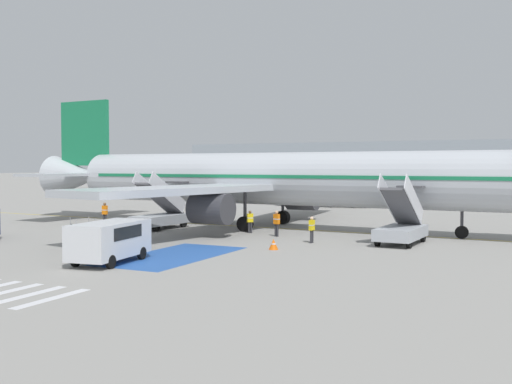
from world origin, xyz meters
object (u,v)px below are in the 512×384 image
(terminal_building, at_px, (439,167))
(ground_crew_0, at_px, (105,212))
(fuel_tanker, at_px, (326,191))
(baggage_cart, at_px, (83,227))
(airliner, at_px, (278,179))
(boarding_stairs_forward, at_px, (401,227))
(traffic_cone_0, at_px, (273,244))
(traffic_cone_1, at_px, (111,234))
(ground_crew_3, at_px, (250,220))
(service_van_1, at_px, (110,238))
(boarding_stairs_aft, at_px, (161,215))
(ground_crew_1, at_px, (312,228))
(ground_crew_2, at_px, (277,222))

(terminal_building, bearing_deg, ground_crew_0, -101.72)
(ground_crew_0, bearing_deg, fuel_tanker, -111.66)
(ground_crew_0, bearing_deg, baggage_cart, 96.86)
(airliner, bearing_deg, boarding_stairs_forward, 66.98)
(ground_crew_0, relative_size, traffic_cone_0, 3.04)
(fuel_tanker, xyz_separation_m, terminal_building, (6.24, 42.50, 2.66))
(baggage_cart, distance_m, traffic_cone_1, 5.48)
(boarding_stairs_forward, bearing_deg, ground_crew_3, 176.14)
(service_van_1, xyz_separation_m, baggage_cart, (-11.67, 11.05, -0.96))
(boarding_stairs_aft, bearing_deg, airliner, 30.67)
(fuel_tanker, distance_m, ground_crew_1, 33.26)
(ground_crew_2, relative_size, terminal_building, 0.02)
(airliner, height_order, traffic_cone_0, airliner)
(traffic_cone_0, relative_size, traffic_cone_1, 1.31)
(traffic_cone_1, bearing_deg, traffic_cone_0, -3.19)
(fuel_tanker, distance_m, ground_crew_0, 29.98)
(baggage_cart, height_order, ground_crew_2, ground_crew_2)
(ground_crew_1, bearing_deg, ground_crew_2, -115.65)
(baggage_cart, distance_m, ground_crew_3, 12.62)
(traffic_cone_1, bearing_deg, boarding_stairs_forward, 15.14)
(boarding_stairs_forward, distance_m, traffic_cone_1, 18.86)
(service_van_1, xyz_separation_m, ground_crew_1, (6.27, 11.42, -0.28))
(traffic_cone_0, bearing_deg, fuel_tanker, 104.53)
(fuel_tanker, bearing_deg, service_van_1, -179.49)
(fuel_tanker, height_order, traffic_cone_1, fuel_tanker)
(airliner, distance_m, terminal_building, 67.16)
(airliner, height_order, traffic_cone_1, airliner)
(service_van_1, height_order, ground_crew_3, service_van_1)
(baggage_cart, relative_size, ground_crew_2, 1.70)
(service_van_1, height_order, ground_crew_1, service_van_1)
(boarding_stairs_forward, xyz_separation_m, fuel_tanker, (-15.18, 29.73, 0.81))
(boarding_stairs_forward, relative_size, ground_crew_3, 3.35)
(boarding_stairs_aft, relative_size, ground_crew_2, 3.04)
(baggage_cart, distance_m, ground_crew_1, 17.95)
(boarding_stairs_aft, height_order, ground_crew_3, boarding_stairs_aft)
(fuel_tanker, relative_size, traffic_cone_0, 17.80)
(fuel_tanker, distance_m, terminal_building, 43.04)
(baggage_cart, distance_m, ground_crew_2, 14.85)
(boarding_stairs_forward, distance_m, ground_crew_3, 11.02)
(ground_crew_0, height_order, ground_crew_2, ground_crew_0)
(ground_crew_1, height_order, ground_crew_3, ground_crew_1)
(airliner, relative_size, boarding_stairs_forward, 8.87)
(baggage_cart, distance_m, terminal_building, 75.99)
(ground_crew_0, bearing_deg, ground_crew_2, 171.85)
(fuel_tanker, bearing_deg, traffic_cone_0, -170.04)
(ground_crew_2, xyz_separation_m, traffic_cone_0, (2.37, -5.79, -0.71))
(service_van_1, distance_m, baggage_cart, 16.10)
(boarding_stairs_aft, xyz_separation_m, ground_crew_0, (-5.38, 0.04, 0.03))
(traffic_cone_1, height_order, terminal_building, terminal_building)
(airliner, bearing_deg, traffic_cone_0, 25.47)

